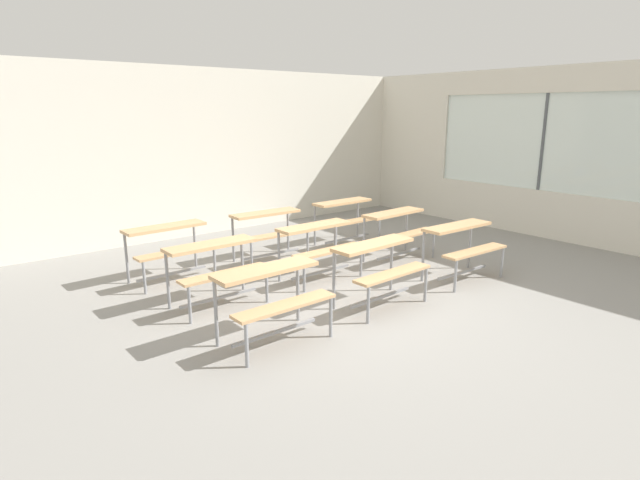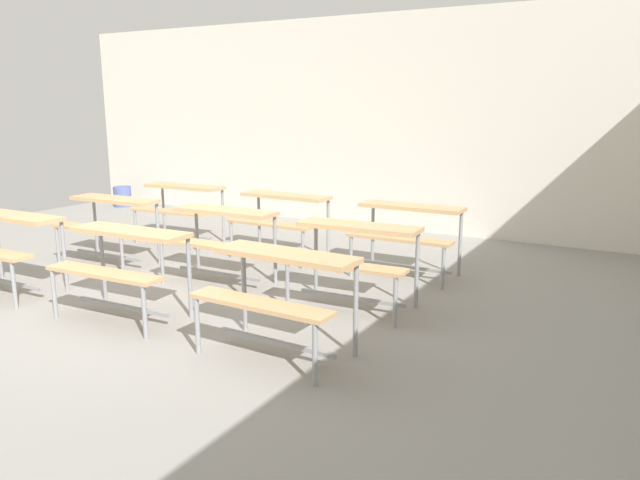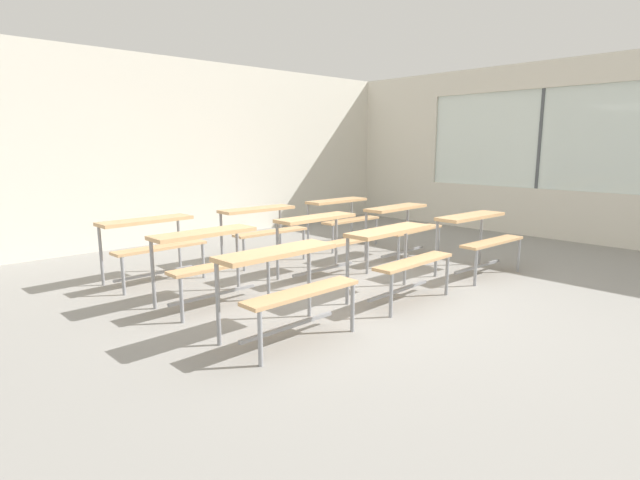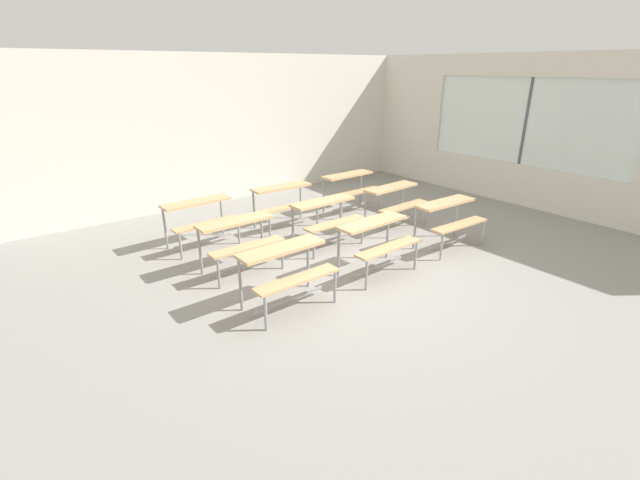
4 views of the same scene
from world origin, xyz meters
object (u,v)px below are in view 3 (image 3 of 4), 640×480
at_px(desk_bench_r2c2, 342,211).
at_px(desk_bench_r0c0, 285,273).
at_px(desk_bench_r2c0, 151,235).
at_px(desk_bench_r1c1, 322,232).
at_px(desk_bench_r0c1, 398,247).
at_px(desk_bench_r1c2, 402,219).
at_px(desk_bench_r2c1, 262,221).
at_px(desk_bench_r1c0, 210,250).
at_px(desk_bench_r0c2, 478,230).

bearing_deg(desk_bench_r2c2, desk_bench_r0c0, -142.77).
distance_m(desk_bench_r2c0, desk_bench_r2c2, 3.16).
height_order(desk_bench_r1c1, desk_bench_r2c2, same).
bearing_deg(desk_bench_r1c1, desk_bench_r2c2, 36.72).
bearing_deg(desk_bench_r0c1, desk_bench_r1c2, 34.08).
relative_size(desk_bench_r1c2, desk_bench_r2c1, 1.01).
height_order(desk_bench_r0c0, desk_bench_r1c0, same).
distance_m(desk_bench_r0c1, desk_bench_r2c2, 2.87).
relative_size(desk_bench_r0c0, desk_bench_r1c1, 1.00).
bearing_deg(desk_bench_r1c0, desk_bench_r0c2, -22.47).
bearing_deg(desk_bench_r0c0, desk_bench_r2c0, 89.72).
distance_m(desk_bench_r1c2, desk_bench_r2c1, 1.98).
xyz_separation_m(desk_bench_r1c1, desk_bench_r1c2, (1.52, -0.05, 0.00)).
distance_m(desk_bench_r0c2, desk_bench_r1c2, 1.19).
xyz_separation_m(desk_bench_r0c1, desk_bench_r1c2, (1.59, 1.16, 0.00)).
relative_size(desk_bench_r0c0, desk_bench_r2c2, 1.01).
height_order(desk_bench_r0c1, desk_bench_r1c0, same).
bearing_deg(desk_bench_r1c0, desk_bench_r1c1, -0.36).
relative_size(desk_bench_r0c1, desk_bench_r2c2, 1.02).
height_order(desk_bench_r1c0, desk_bench_r2c0, same).
bearing_deg(desk_bench_r0c2, desk_bench_r2c1, 124.49).
relative_size(desk_bench_r1c0, desk_bench_r1c2, 0.98).
xyz_separation_m(desk_bench_r1c0, desk_bench_r2c1, (1.53, 1.19, 0.00)).
relative_size(desk_bench_r0c1, desk_bench_r1c1, 1.01).
height_order(desk_bench_r2c0, desk_bench_r2c2, same).
height_order(desk_bench_r0c2, desk_bench_r2c0, same).
relative_size(desk_bench_r1c0, desk_bench_r2c2, 1.00).
bearing_deg(desk_bench_r0c2, desk_bench_r0c0, -177.98).
xyz_separation_m(desk_bench_r1c1, desk_bench_r2c2, (1.54, 1.17, 0.00)).
xyz_separation_m(desk_bench_r1c0, desk_bench_r1c1, (1.57, 0.01, 0.00)).
bearing_deg(desk_bench_r1c1, desk_bench_r2c1, 91.13).
relative_size(desk_bench_r0c1, desk_bench_r1c2, 1.00).
relative_size(desk_bench_r1c0, desk_bench_r2c1, 0.99).
height_order(desk_bench_r0c0, desk_bench_r2c2, same).
bearing_deg(desk_bench_r1c2, desk_bench_r0c2, -93.57).
bearing_deg(desk_bench_r0c2, desk_bench_r2c2, 91.07).
relative_size(desk_bench_r2c0, desk_bench_r2c2, 1.02).
bearing_deg(desk_bench_r1c2, desk_bench_r2c2, 86.45).
bearing_deg(desk_bench_r2c0, desk_bench_r2c2, -3.25).
distance_m(desk_bench_r0c1, desk_bench_r2c1, 2.39).
bearing_deg(desk_bench_r2c0, desk_bench_r0c1, -59.78).
bearing_deg(desk_bench_r0c0, desk_bench_r1c2, 20.04).
distance_m(desk_bench_r1c1, desk_bench_r2c2, 1.94).
height_order(desk_bench_r0c0, desk_bench_r0c2, same).
distance_m(desk_bench_r0c0, desk_bench_r1c0, 1.23).
distance_m(desk_bench_r0c2, desk_bench_r2c0, 3.97).
distance_m(desk_bench_r1c2, desk_bench_r2c0, 3.39).
xyz_separation_m(desk_bench_r0c1, desk_bench_r0c2, (1.57, -0.03, 0.00)).
bearing_deg(desk_bench_r2c2, desk_bench_r2c1, 179.49).
bearing_deg(desk_bench_r0c1, desk_bench_r1c1, 84.80).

